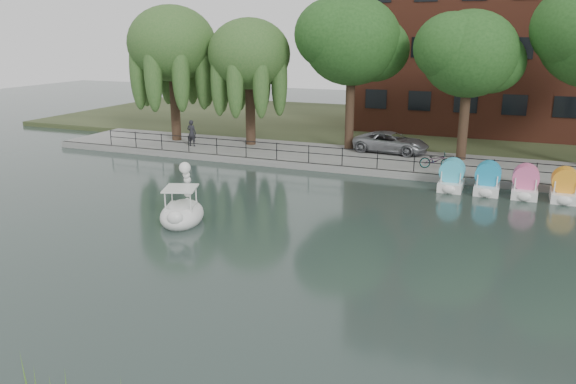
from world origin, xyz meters
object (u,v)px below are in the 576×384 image
Objects in this scene: minivan at (391,141)px; swan_boat at (182,210)px; bicycle at (436,159)px; pedestrian at (192,131)px.

swan_boat is at bearing 166.46° from minivan.
minivan reaches higher than bicycle.
bicycle is at bearing 176.44° from pedestrian.
minivan is at bearing 50.87° from swan_boat.
swan_boat is at bearing 132.85° from bicycle.
minivan is 1.66× the size of swan_boat.
swan_boat reaches higher than minivan.
pedestrian reaches higher than bicycle.
minivan is 3.07× the size of bicycle.
bicycle is at bearing 34.79° from swan_boat.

